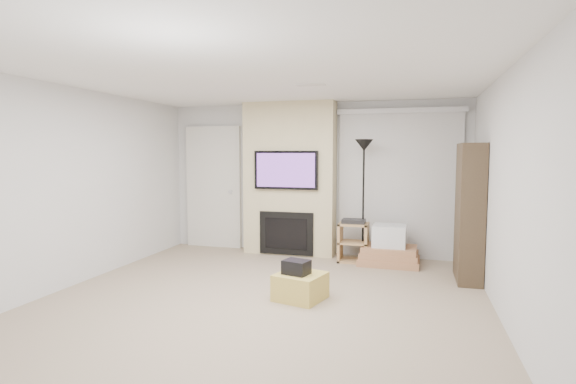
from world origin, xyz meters
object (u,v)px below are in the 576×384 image
(floor_lamp, at_px, (364,166))
(av_stand, at_px, (353,239))
(box_stack, at_px, (389,249))
(bookshelf, at_px, (469,212))
(ottoman, at_px, (300,286))

(floor_lamp, relative_size, av_stand, 2.85)
(box_stack, distance_m, bookshelf, 1.38)
(floor_lamp, distance_m, box_stack, 1.32)
(ottoman, relative_size, floor_lamp, 0.27)
(bookshelf, bearing_deg, av_stand, 159.28)
(ottoman, relative_size, av_stand, 0.76)
(floor_lamp, height_order, box_stack, floor_lamp)
(ottoman, xyz_separation_m, floor_lamp, (0.48, 2.04, 1.33))
(ottoman, bearing_deg, floor_lamp, 76.69)
(box_stack, bearing_deg, av_stand, 179.19)
(floor_lamp, bearing_deg, box_stack, -11.03)
(ottoman, xyz_separation_m, bookshelf, (1.93, 1.36, 0.75))
(box_stack, height_order, bookshelf, bookshelf)
(box_stack, relative_size, bookshelf, 0.50)
(floor_lamp, height_order, av_stand, floor_lamp)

